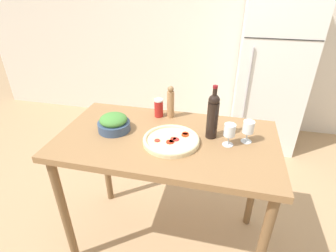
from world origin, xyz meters
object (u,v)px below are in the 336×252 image
Objects in this scene: salad_bowl at (114,123)px; wine_glass_near at (229,131)px; pepper_mill at (171,102)px; salt_canister at (159,108)px; wine_bottle at (213,115)px; homemade_pizza at (171,140)px; wine_glass_far at (248,128)px; refrigerator at (271,70)px.

wine_glass_near is at bearing -0.68° from salad_bowl.
pepper_mill reaches higher than salt_canister.
wine_bottle is 2.44× the size of wine_glass_near.
homemade_pizza is 0.36m from salt_canister.
pepper_mill is 1.77× the size of salt_canister.
wine_bottle is 0.63m from salad_bowl.
wine_bottle reaches higher than pepper_mill.
wine_glass_far is 0.67× the size of salad_bowl.
wine_glass_far is at bearing 30.09° from wine_glass_near.
pepper_mill reaches higher than wine_glass_far.
wine_glass_near is 0.73m from salad_bowl.
refrigerator is at bearing 66.75° from homemade_pizza.
pepper_mill is (-0.31, 0.21, -0.04)m from wine_bottle.
salt_canister is at bearing 161.36° from wine_glass_far.
salt_canister reaches higher than salad_bowl.
salad_bowl is at bearing -176.34° from wine_glass_far.
refrigerator is at bearing 72.07° from wine_bottle.
salt_canister is (-0.39, 0.20, -0.09)m from wine_bottle.
pepper_mill reaches higher than homemade_pizza.
salad_bowl is (-0.32, -0.27, -0.06)m from pepper_mill.
refrigerator is 13.19× the size of wine_glass_near.
refrigerator reaches higher than pepper_mill.
wine_glass_far reaches higher than salt_canister.
homemade_pizza is (-0.23, -0.12, -0.14)m from wine_bottle.
wine_glass_far is (0.21, -0.01, -0.06)m from wine_bottle.
wine_glass_near is 0.56m from salt_canister.
wine_glass_near is at bearing 8.67° from homemade_pizza.
salad_bowl is at bearing -174.29° from wine_bottle.
wine_bottle is at bearing 28.18° from homemade_pizza.
wine_glass_far reaches higher than salad_bowl.
salt_canister is (-0.50, 0.27, -0.03)m from wine_glass_near.
homemade_pizza is (0.08, -0.33, -0.10)m from pepper_mill.
salad_bowl is 0.40m from homemade_pizza.
homemade_pizza is at bearing -76.53° from pepper_mill.
homemade_pizza is at bearing -165.63° from wine_glass_far.
homemade_pizza is (-0.44, -0.11, -0.08)m from wine_glass_far.
pepper_mill is 0.68× the size of homemade_pizza.
refrigerator reaches higher than wine_glass_near.
wine_bottle is 1.63× the size of salad_bowl.
wine_glass_near is 0.35m from homemade_pizza.
refrigerator is at bearing 59.82° from pepper_mill.
wine_bottle is (-0.53, -1.65, 0.19)m from refrigerator.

